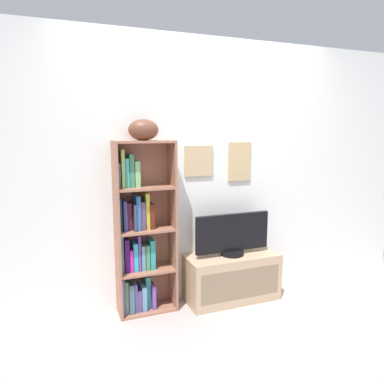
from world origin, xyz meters
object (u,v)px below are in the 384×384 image
Objects in this scene: bookshelf at (140,236)px; tv_stand at (232,277)px; football at (143,130)px; television at (233,235)px.

bookshelf reaches higher than tv_stand.
football is (0.05, -0.03, 0.92)m from bookshelf.
bookshelf is 0.98m from tv_stand.
football reaches higher than bookshelf.
television is at bearing -6.66° from bookshelf.
tv_stand is (0.86, -0.10, -0.47)m from bookshelf.
tv_stand is 1.20× the size of television.
tv_stand is 0.42m from television.
bookshelf is 0.92m from football.
football is 0.34× the size of television.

